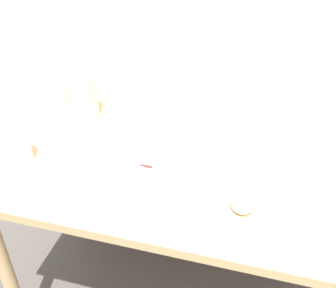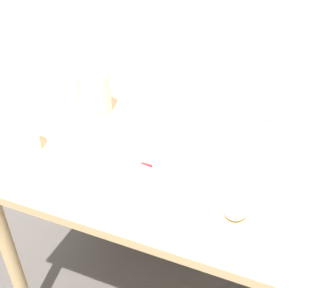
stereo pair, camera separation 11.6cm
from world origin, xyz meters
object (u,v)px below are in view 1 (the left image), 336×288
at_px(laptop, 196,136).
at_px(vase, 80,89).
at_px(mp3_player, 147,165).
at_px(mouse, 243,202).
at_px(mug, 16,147).
at_px(keyboard, 140,186).

relative_size(laptop, vase, 1.37).
distance_m(laptop, mp3_player, 0.19).
bearing_deg(vase, mp3_player, -35.87).
bearing_deg(vase, laptop, -13.04).
height_order(laptop, mp3_player, laptop).
bearing_deg(mouse, laptop, 127.52).
bearing_deg(mp3_player, vase, 144.13).
distance_m(laptop, mug, 0.57).
xyz_separation_m(laptop, mouse, (0.18, -0.24, -0.03)).
bearing_deg(mug, vase, 76.77).
bearing_deg(keyboard, mouse, -0.12).
height_order(laptop, mug, laptop).
xyz_separation_m(laptop, mp3_player, (-0.13, -0.13, -0.05)).
distance_m(keyboard, vase, 0.50).
xyz_separation_m(vase, mug, (-0.07, -0.32, -0.06)).
relative_size(mouse, mug, 0.88).
height_order(mp3_player, mug, mug).
height_order(keyboard, mp3_player, keyboard).
height_order(keyboard, mug, mug).
xyz_separation_m(keyboard, mp3_player, (-0.01, 0.11, -0.01)).
relative_size(laptop, mouse, 3.47).
xyz_separation_m(mouse, mug, (-0.72, 0.03, 0.03)).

